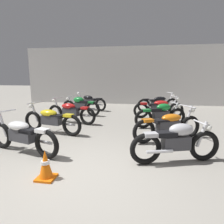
{
  "coord_description": "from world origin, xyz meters",
  "views": [
    {
      "loc": [
        1.13,
        -3.27,
        1.82
      ],
      "look_at": [
        0.0,
        3.49,
        0.55
      ],
      "focal_mm": 31.72,
      "sensor_mm": 36.0,
      "label": 1
    }
  ],
  "objects_px": {
    "motorcycle_right_row_2": "(161,114)",
    "traffic_cone": "(46,165)",
    "motorcycle_left_row_4": "(89,101)",
    "motorcycle_right_row_0": "(176,142)",
    "motorcycle_right_row_3": "(159,108)",
    "motorcycle_left_row_2": "(71,111)",
    "motorcycle_right_row_1": "(168,125)",
    "motorcycle_right_row_4": "(158,103)",
    "motorcycle_left_row_0": "(22,135)",
    "motorcycle_left_row_3": "(80,105)",
    "motorcycle_left_row_1": "(51,119)"
  },
  "relations": [
    {
      "from": "motorcycle_left_row_4",
      "to": "motorcycle_right_row_1",
      "type": "bearing_deg",
      "value": -51.77
    },
    {
      "from": "motorcycle_right_row_3",
      "to": "motorcycle_left_row_3",
      "type": "bearing_deg",
      "value": 179.33
    },
    {
      "from": "motorcycle_left_row_2",
      "to": "motorcycle_right_row_2",
      "type": "distance_m",
      "value": 3.4
    },
    {
      "from": "motorcycle_left_row_1",
      "to": "motorcycle_right_row_2",
      "type": "height_order",
      "value": "motorcycle_left_row_1"
    },
    {
      "from": "motorcycle_left_row_2",
      "to": "traffic_cone",
      "type": "bearing_deg",
      "value": -74.78
    },
    {
      "from": "motorcycle_right_row_0",
      "to": "motorcycle_right_row_1",
      "type": "bearing_deg",
      "value": 90.11
    },
    {
      "from": "motorcycle_left_row_2",
      "to": "motorcycle_right_row_3",
      "type": "height_order",
      "value": "same"
    },
    {
      "from": "motorcycle_left_row_1",
      "to": "motorcycle_right_row_2",
      "type": "bearing_deg",
      "value": 21.47
    },
    {
      "from": "motorcycle_left_row_4",
      "to": "motorcycle_right_row_1",
      "type": "relative_size",
      "value": 1.03
    },
    {
      "from": "motorcycle_right_row_2",
      "to": "motorcycle_right_row_4",
      "type": "bearing_deg",
      "value": 88.24
    },
    {
      "from": "motorcycle_right_row_0",
      "to": "motorcycle_right_row_1",
      "type": "height_order",
      "value": "motorcycle_right_row_1"
    },
    {
      "from": "motorcycle_left_row_4",
      "to": "motorcycle_right_row_0",
      "type": "height_order",
      "value": "motorcycle_left_row_4"
    },
    {
      "from": "motorcycle_left_row_3",
      "to": "motorcycle_right_row_1",
      "type": "xyz_separation_m",
      "value": [
        3.6,
        -3.08,
        -0.01
      ]
    },
    {
      "from": "motorcycle_left_row_3",
      "to": "motorcycle_left_row_4",
      "type": "height_order",
      "value": "motorcycle_left_row_4"
    },
    {
      "from": "motorcycle_left_row_1",
      "to": "motorcycle_left_row_3",
      "type": "height_order",
      "value": "motorcycle_left_row_1"
    },
    {
      "from": "motorcycle_left_row_3",
      "to": "motorcycle_right_row_2",
      "type": "relative_size",
      "value": 1.05
    },
    {
      "from": "motorcycle_left_row_0",
      "to": "motorcycle_left_row_4",
      "type": "distance_m",
      "value": 6.08
    },
    {
      "from": "motorcycle_left_row_0",
      "to": "motorcycle_right_row_4",
      "type": "bearing_deg",
      "value": 60.33
    },
    {
      "from": "motorcycle_left_row_3",
      "to": "motorcycle_right_row_0",
      "type": "distance_m",
      "value": 5.79
    },
    {
      "from": "motorcycle_left_row_2",
      "to": "motorcycle_left_row_4",
      "type": "xyz_separation_m",
      "value": [
        -0.12,
        3.01,
        0.0
      ]
    },
    {
      "from": "motorcycle_right_row_2",
      "to": "motorcycle_right_row_4",
      "type": "xyz_separation_m",
      "value": [
        0.1,
        3.15,
        -0.01
      ]
    },
    {
      "from": "motorcycle_right_row_3",
      "to": "traffic_cone",
      "type": "distance_m",
      "value": 6.04
    },
    {
      "from": "motorcycle_left_row_1",
      "to": "motorcycle_right_row_0",
      "type": "relative_size",
      "value": 1.12
    },
    {
      "from": "motorcycle_left_row_3",
      "to": "traffic_cone",
      "type": "relative_size",
      "value": 3.6
    },
    {
      "from": "motorcycle_right_row_0",
      "to": "motorcycle_right_row_3",
      "type": "bearing_deg",
      "value": 90.89
    },
    {
      "from": "motorcycle_right_row_2",
      "to": "traffic_cone",
      "type": "bearing_deg",
      "value": -119.45
    },
    {
      "from": "motorcycle_left_row_2",
      "to": "motorcycle_right_row_0",
      "type": "bearing_deg",
      "value": -40.82
    },
    {
      "from": "motorcycle_left_row_2",
      "to": "motorcycle_right_row_1",
      "type": "xyz_separation_m",
      "value": [
        3.49,
        -1.56,
        0.0
      ]
    },
    {
      "from": "motorcycle_right_row_0",
      "to": "motorcycle_right_row_3",
      "type": "distance_m",
      "value": 4.5
    },
    {
      "from": "motorcycle_left_row_4",
      "to": "motorcycle_right_row_0",
      "type": "relative_size",
      "value": 1.05
    },
    {
      "from": "motorcycle_right_row_1",
      "to": "motorcycle_left_row_4",
      "type": "bearing_deg",
      "value": 128.23
    },
    {
      "from": "motorcycle_left_row_2",
      "to": "motorcycle_right_row_1",
      "type": "relative_size",
      "value": 1.08
    },
    {
      "from": "motorcycle_left_row_2",
      "to": "motorcycle_right_row_1",
      "type": "distance_m",
      "value": 3.82
    },
    {
      "from": "motorcycle_right_row_0",
      "to": "traffic_cone",
      "type": "relative_size",
      "value": 3.54
    },
    {
      "from": "motorcycle_right_row_2",
      "to": "motorcycle_left_row_1",
      "type": "bearing_deg",
      "value": -158.53
    },
    {
      "from": "motorcycle_left_row_3",
      "to": "motorcycle_left_row_4",
      "type": "xyz_separation_m",
      "value": [
        -0.01,
        1.49,
        -0.01
      ]
    },
    {
      "from": "motorcycle_right_row_3",
      "to": "traffic_cone",
      "type": "bearing_deg",
      "value": -112.43
    },
    {
      "from": "traffic_cone",
      "to": "motorcycle_right_row_3",
      "type": "bearing_deg",
      "value": 67.57
    },
    {
      "from": "motorcycle_left_row_3",
      "to": "motorcycle_left_row_1",
      "type": "bearing_deg",
      "value": -89.6
    },
    {
      "from": "motorcycle_left_row_1",
      "to": "traffic_cone",
      "type": "distance_m",
      "value": 2.93
    },
    {
      "from": "motorcycle_right_row_0",
      "to": "traffic_cone",
      "type": "xyz_separation_m",
      "value": [
        -2.37,
        -1.09,
        -0.2
      ]
    },
    {
      "from": "motorcycle_right_row_2",
      "to": "traffic_cone",
      "type": "height_order",
      "value": "motorcycle_right_row_2"
    },
    {
      "from": "motorcycle_left_row_0",
      "to": "motorcycle_left_row_3",
      "type": "bearing_deg",
      "value": 91.16
    },
    {
      "from": "motorcycle_left_row_2",
      "to": "motorcycle_right_row_1",
      "type": "bearing_deg",
      "value": -24.14
    },
    {
      "from": "motorcycle_right_row_4",
      "to": "traffic_cone",
      "type": "relative_size",
      "value": 3.88
    },
    {
      "from": "motorcycle_right_row_0",
      "to": "motorcycle_right_row_1",
      "type": "distance_m",
      "value": 1.45
    },
    {
      "from": "motorcycle_right_row_3",
      "to": "motorcycle_right_row_4",
      "type": "xyz_separation_m",
      "value": [
        0.07,
        1.6,
        0.0
      ]
    },
    {
      "from": "motorcycle_left_row_0",
      "to": "motorcycle_left_row_1",
      "type": "xyz_separation_m",
      "value": [
        -0.07,
        1.63,
        0.0
      ]
    },
    {
      "from": "motorcycle_left_row_1",
      "to": "motorcycle_right_row_1",
      "type": "bearing_deg",
      "value": -1.98
    },
    {
      "from": "motorcycle_left_row_4",
      "to": "motorcycle_right_row_4",
      "type": "xyz_separation_m",
      "value": [
        3.61,
        0.07,
        0.0
      ]
    }
  ]
}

